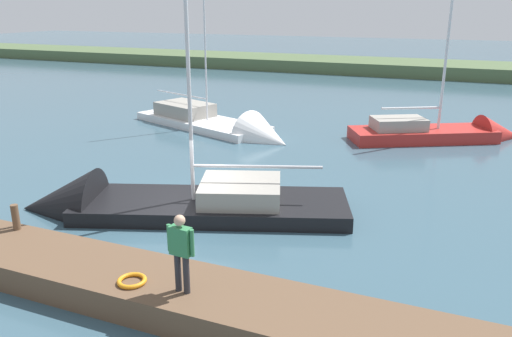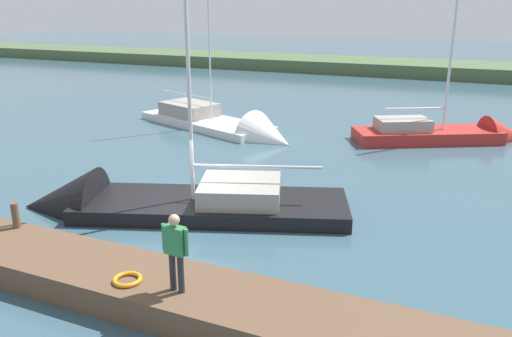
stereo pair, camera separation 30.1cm
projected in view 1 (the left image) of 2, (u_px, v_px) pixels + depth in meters
ground_plane at (188, 213)px, 16.88m from camera, size 200.00×200.00×0.00m
far_shoreline at (385, 72)px, 52.41m from camera, size 180.00×8.00×2.40m
dock_pier at (85, 273)px, 12.42m from camera, size 19.44×2.09×0.69m
mooring_post_near at (16, 217)px, 13.92m from camera, size 0.20×0.20×0.72m
life_ring_buoy at (132, 281)px, 11.31m from camera, size 0.66×0.66×0.10m
sailboat_outer_mooring at (148, 208)px, 16.93m from camera, size 11.14×6.32×13.29m
sailboat_near_dock at (227, 130)px, 27.71m from camera, size 10.88×6.26×11.25m
sailboat_far_right at (448, 136)px, 26.04m from camera, size 8.79×6.17×9.20m
person_on_dock at (181, 248)px, 10.66m from camera, size 0.67×0.26×1.78m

